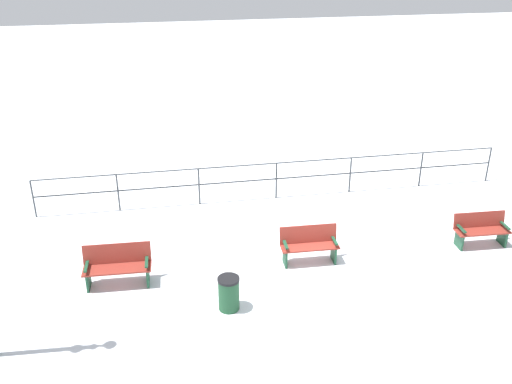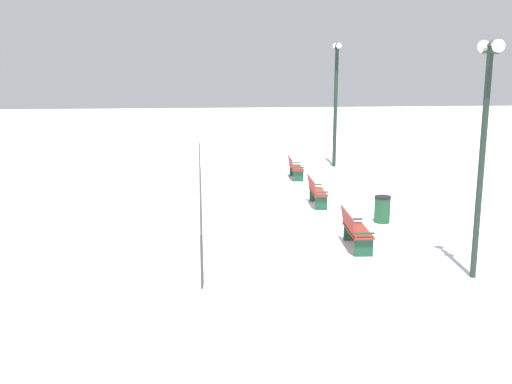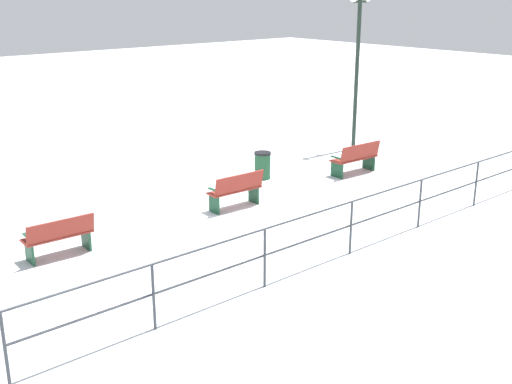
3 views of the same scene
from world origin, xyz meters
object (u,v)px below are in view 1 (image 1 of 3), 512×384
bench_nearest (117,265)px  bench_third (481,229)px  bench_second (309,244)px  trash_bin (229,293)px

bench_nearest → bench_third: size_ratio=1.11×
bench_second → trash_bin: bench_second is taller
bench_third → bench_second: bearing=-87.7°
bench_second → trash_bin: bearing=-53.2°
bench_third → bench_nearest: bearing=-86.9°
bench_nearest → bench_second: bench_nearest is taller
bench_nearest → trash_bin: (1.42, 2.37, -0.09)m
bench_third → trash_bin: (1.51, -6.77, -0.05)m
bench_second → bench_third: bearing=91.8°
bench_third → trash_bin: bench_third is taller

